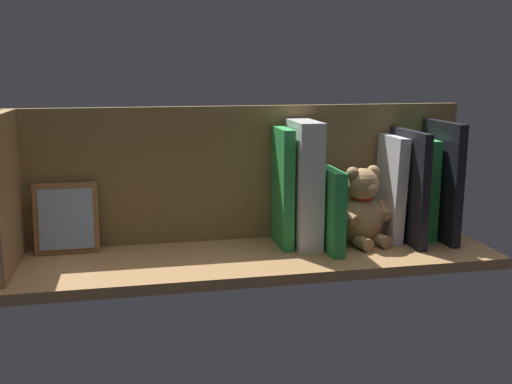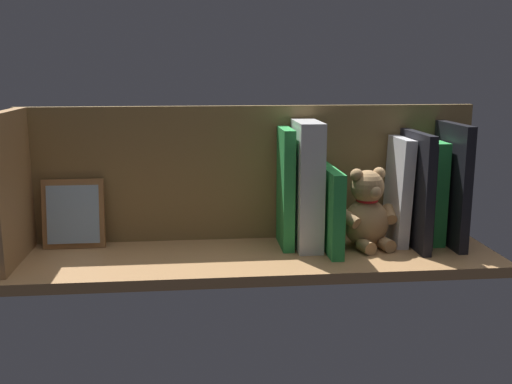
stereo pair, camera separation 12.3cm
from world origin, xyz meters
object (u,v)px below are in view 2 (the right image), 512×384
dictionary_thick_white (307,185)px  picture_frame_leaning (74,214)px  book_0 (451,185)px  teddy_bear (367,212)px

dictionary_thick_white → picture_frame_leaning: 51.17cm
book_0 → picture_frame_leaning: bearing=-4.3°
book_0 → dictionary_thick_white: dictionary_thick_white is taller
book_0 → teddy_bear: 19.57cm
teddy_bear → dictionary_thick_white: bearing=-20.1°
teddy_bear → dictionary_thick_white: (13.18, -1.38, 6.07)cm
teddy_bear → picture_frame_leaning: size_ratio=1.16×
teddy_bear → dictionary_thick_white: 14.58cm
teddy_bear → picture_frame_leaning: teddy_bear is taller
book_0 → dictionary_thick_white: size_ratio=0.98×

